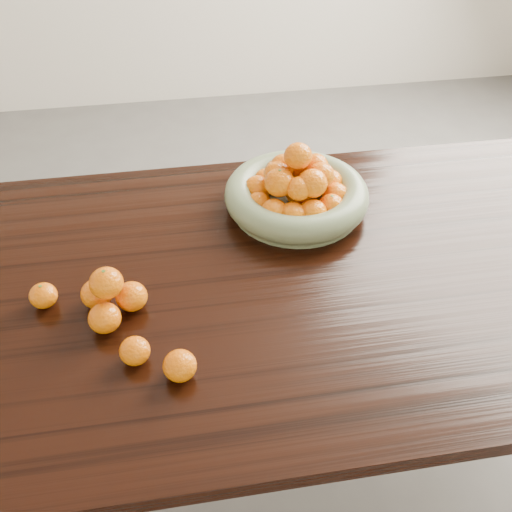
{
  "coord_description": "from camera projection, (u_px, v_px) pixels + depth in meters",
  "views": [
    {
      "loc": [
        -0.11,
        -0.96,
        1.67
      ],
      "look_at": [
        0.04,
        -0.02,
        0.83
      ],
      "focal_mm": 40.0,
      "sensor_mm": 36.0,
      "label": 1
    }
  ],
  "objects": [
    {
      "name": "loose_orange_1",
      "position": [
        135.0,
        351.0,
        1.13
      ],
      "size": [
        0.06,
        0.06,
        0.06
      ],
      "primitive_type": "ellipsoid",
      "color": "orange",
      "rests_on": "dining_table"
    },
    {
      "name": "loose_orange_2",
      "position": [
        180.0,
        366.0,
        1.1
      ],
      "size": [
        0.07,
        0.07,
        0.06
      ],
      "primitive_type": "ellipsoid",
      "color": "orange",
      "rests_on": "dining_table"
    },
    {
      "name": "fruit_bowl",
      "position": [
        297.0,
        191.0,
        1.5
      ],
      "size": [
        0.38,
        0.38,
        0.19
      ],
      "rotation": [
        0.0,
        0.0,
        0.06
      ],
      "color": "#697455",
      "rests_on": "dining_table"
    },
    {
      "name": "loose_orange_0",
      "position": [
        43.0,
        296.0,
        1.25
      ],
      "size": [
        0.06,
        0.06,
        0.06
      ],
      "primitive_type": "ellipsoid",
      "color": "orange",
      "rests_on": "dining_table"
    },
    {
      "name": "orange_pyramid",
      "position": [
        110.0,
        297.0,
        1.21
      ],
      "size": [
        0.14,
        0.14,
        0.12
      ],
      "rotation": [
        0.0,
        0.0,
        -0.27
      ],
      "color": "orange",
      "rests_on": "dining_table"
    },
    {
      "name": "ground",
      "position": [
        244.0,
        447.0,
        1.83
      ],
      "size": [
        5.0,
        5.0,
        0.0
      ],
      "primitive_type": "plane",
      "color": "#5B5956",
      "rests_on": "ground"
    },
    {
      "name": "dining_table",
      "position": [
        240.0,
        304.0,
        1.39
      ],
      "size": [
        2.0,
        1.0,
        0.75
      ],
      "color": "black",
      "rests_on": "ground"
    }
  ]
}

